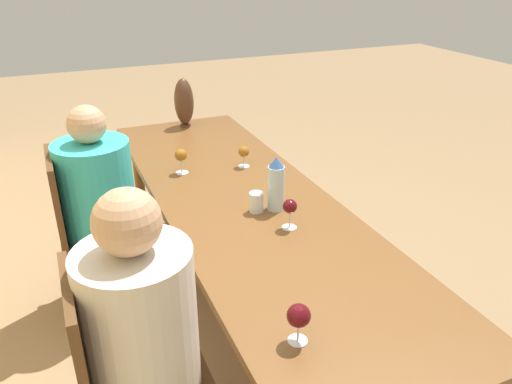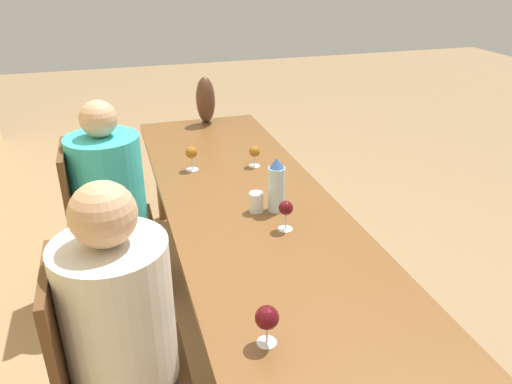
{
  "view_description": "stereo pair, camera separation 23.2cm",
  "coord_description": "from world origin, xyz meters",
  "px_view_note": "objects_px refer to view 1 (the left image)",
  "views": [
    {
      "loc": [
        -2.05,
        0.82,
        1.83
      ],
      "look_at": [
        -0.13,
        0.0,
        0.82
      ],
      "focal_mm": 35.0,
      "sensor_mm": 36.0,
      "label": 1
    },
    {
      "loc": [
        -2.13,
        0.61,
        1.83
      ],
      "look_at": [
        -0.13,
        0.0,
        0.82
      ],
      "focal_mm": 35.0,
      "sensor_mm": 36.0,
      "label": 2
    }
  ],
  "objects_px": {
    "wine_glass_0": "(181,156)",
    "person_near": "(147,341)",
    "vase": "(184,102)",
    "wine_glass_3": "(290,207)",
    "water_tumbler": "(255,202)",
    "person_far": "(103,207)",
    "chair_near": "(125,379)",
    "chair_far": "(88,230)",
    "water_bottle": "(276,184)",
    "wine_glass_2": "(299,316)",
    "wine_glass_1": "(244,152)"
  },
  "relations": [
    {
      "from": "person_near",
      "to": "vase",
      "type": "bearing_deg",
      "value": -19.65
    },
    {
      "from": "wine_glass_1",
      "to": "wine_glass_3",
      "type": "xyz_separation_m",
      "value": [
        -0.73,
        0.08,
        0.02
      ]
    },
    {
      "from": "wine_glass_0",
      "to": "chair_near",
      "type": "distance_m",
      "value": 1.31
    },
    {
      "from": "wine_glass_0",
      "to": "wine_glass_1",
      "type": "distance_m",
      "value": 0.36
    },
    {
      "from": "person_near",
      "to": "water_bottle",
      "type": "bearing_deg",
      "value": -53.09
    },
    {
      "from": "wine_glass_2",
      "to": "water_bottle",
      "type": "bearing_deg",
      "value": -20.74
    },
    {
      "from": "water_tumbler",
      "to": "person_far",
      "type": "distance_m",
      "value": 0.86
    },
    {
      "from": "wine_glass_1",
      "to": "chair_near",
      "type": "relative_size",
      "value": 0.13
    },
    {
      "from": "chair_far",
      "to": "person_near",
      "type": "relative_size",
      "value": 0.77
    },
    {
      "from": "chair_near",
      "to": "vase",
      "type": "bearing_deg",
      "value": -21.94
    },
    {
      "from": "wine_glass_0",
      "to": "person_near",
      "type": "relative_size",
      "value": 0.12
    },
    {
      "from": "wine_glass_2",
      "to": "person_far",
      "type": "height_order",
      "value": "person_far"
    },
    {
      "from": "wine_glass_0",
      "to": "vase",
      "type": "bearing_deg",
      "value": -17.24
    },
    {
      "from": "vase",
      "to": "chair_far",
      "type": "height_order",
      "value": "vase"
    },
    {
      "from": "water_tumbler",
      "to": "chair_far",
      "type": "bearing_deg",
      "value": 53.08
    },
    {
      "from": "vase",
      "to": "person_near",
      "type": "height_order",
      "value": "person_near"
    },
    {
      "from": "wine_glass_1",
      "to": "chair_far",
      "type": "height_order",
      "value": "chair_far"
    },
    {
      "from": "wine_glass_1",
      "to": "chair_far",
      "type": "bearing_deg",
      "value": 88.61
    },
    {
      "from": "wine_glass_0",
      "to": "person_near",
      "type": "height_order",
      "value": "person_near"
    },
    {
      "from": "chair_far",
      "to": "person_near",
      "type": "distance_m",
      "value": 1.14
    },
    {
      "from": "water_bottle",
      "to": "wine_glass_0",
      "type": "distance_m",
      "value": 0.66
    },
    {
      "from": "vase",
      "to": "chair_far",
      "type": "xyz_separation_m",
      "value": [
        -0.82,
        0.78,
        -0.4
      ]
    },
    {
      "from": "wine_glass_0",
      "to": "chair_far",
      "type": "xyz_separation_m",
      "value": [
        -0.03,
        0.54,
        -0.33
      ]
    },
    {
      "from": "vase",
      "to": "wine_glass_0",
      "type": "distance_m",
      "value": 0.83
    },
    {
      "from": "wine_glass_2",
      "to": "person_near",
      "type": "height_order",
      "value": "person_near"
    },
    {
      "from": "wine_glass_0",
      "to": "chair_near",
      "type": "bearing_deg",
      "value": 154.99
    },
    {
      "from": "water_tumbler",
      "to": "wine_glass_2",
      "type": "height_order",
      "value": "wine_glass_2"
    },
    {
      "from": "wine_glass_3",
      "to": "chair_far",
      "type": "bearing_deg",
      "value": 47.16
    },
    {
      "from": "wine_glass_2",
      "to": "chair_near",
      "type": "relative_size",
      "value": 0.15
    },
    {
      "from": "person_near",
      "to": "person_far",
      "type": "bearing_deg",
      "value": -0.05
    },
    {
      "from": "wine_glass_1",
      "to": "wine_glass_2",
      "type": "bearing_deg",
      "value": 164.85
    },
    {
      "from": "water_bottle",
      "to": "chair_far",
      "type": "distance_m",
      "value": 1.07
    },
    {
      "from": "water_bottle",
      "to": "vase",
      "type": "bearing_deg",
      "value": 2.02
    },
    {
      "from": "water_bottle",
      "to": "person_near",
      "type": "distance_m",
      "value": 0.95
    },
    {
      "from": "water_bottle",
      "to": "wine_glass_2",
      "type": "distance_m",
      "value": 0.9
    },
    {
      "from": "water_tumbler",
      "to": "chair_near",
      "type": "xyz_separation_m",
      "value": [
        -0.57,
        0.73,
        -0.27
      ]
    },
    {
      "from": "vase",
      "to": "wine_glass_3",
      "type": "height_order",
      "value": "vase"
    },
    {
      "from": "water_tumbler",
      "to": "person_near",
      "type": "distance_m",
      "value": 0.87
    },
    {
      "from": "wine_glass_0",
      "to": "wine_glass_2",
      "type": "distance_m",
      "value": 1.44
    },
    {
      "from": "wine_glass_0",
      "to": "water_tumbler",
      "type": "bearing_deg",
      "value": -161.32
    },
    {
      "from": "wine_glass_3",
      "to": "chair_near",
      "type": "xyz_separation_m",
      "value": [
        -0.37,
        0.81,
        -0.33
      ]
    },
    {
      "from": "chair_far",
      "to": "vase",
      "type": "bearing_deg",
      "value": -43.65
    },
    {
      "from": "chair_near",
      "to": "water_bottle",
      "type": "bearing_deg",
      "value": -56.14
    },
    {
      "from": "wine_glass_0",
      "to": "wine_glass_1",
      "type": "height_order",
      "value": "wine_glass_0"
    },
    {
      "from": "vase",
      "to": "wine_glass_0",
      "type": "relative_size",
      "value": 2.4
    },
    {
      "from": "vase",
      "to": "wine_glass_2",
      "type": "xyz_separation_m",
      "value": [
        -2.23,
        0.27,
        -0.08
      ]
    },
    {
      "from": "vase",
      "to": "person_near",
      "type": "distance_m",
      "value": 2.08
    },
    {
      "from": "wine_glass_3",
      "to": "chair_near",
      "type": "distance_m",
      "value": 0.95
    },
    {
      "from": "wine_glass_3",
      "to": "person_near",
      "type": "bearing_deg",
      "value": 117.15
    },
    {
      "from": "wine_glass_2",
      "to": "person_near",
      "type": "bearing_deg",
      "value": 56.42
    }
  ]
}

